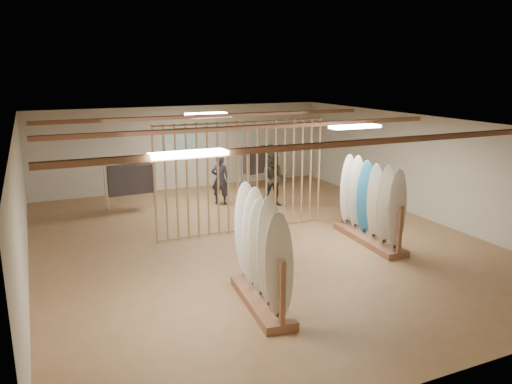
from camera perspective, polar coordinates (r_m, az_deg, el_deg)
name	(u,v)px	position (r m, az deg, el deg)	size (l,w,h in m)	color
floor	(256,240)	(12.03, 0.00, -5.56)	(12.00, 12.00, 0.00)	#9B724B
ceiling	(256,124)	(11.41, 0.00, 7.82)	(12.00, 12.00, 0.00)	gray
wall_back	(183,148)	(17.19, -8.31, 5.04)	(12.00, 12.00, 0.00)	beige
wall_front	(451,280)	(6.89, 21.35, -9.37)	(12.00, 12.00, 0.00)	beige
wall_left	(21,208)	(10.66, -25.30, -1.63)	(12.00, 12.00, 0.00)	beige
wall_right	(422,167)	(14.40, 18.47, 2.75)	(12.00, 12.00, 0.00)	beige
ceiling_slats	(256,127)	(11.42, 0.00, 7.43)	(9.50, 6.12, 0.10)	#915F42
light_panels	(256,126)	(11.41, 0.00, 7.53)	(1.20, 0.35, 0.06)	white
bamboo_partition	(243,177)	(12.35, -1.53, 1.71)	(4.45, 0.05, 2.78)	#A47D50
poster	(183,142)	(17.14, -8.32, 5.69)	(1.40, 0.03, 0.90)	#38A5C5
rack_left	(262,269)	(8.65, 0.64, -8.74)	(0.77, 2.14, 1.99)	#915F42
rack_right	(370,214)	(12.04, 12.87, -2.50)	(0.73, 2.50, 1.99)	#915F42
clothing_rack_a	(130,180)	(14.60, -14.20, 1.39)	(1.36, 0.41, 1.46)	silver
clothing_rack_b	(261,160)	(17.11, 0.53, 3.71)	(1.34, 0.74, 1.50)	silver
shopper_a	(220,176)	(15.06, -4.12, 1.79)	(0.62, 0.42, 1.71)	#25242B
shopper_b	(274,176)	(14.83, 2.06, 1.88)	(0.89, 0.69, 1.84)	#302E25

